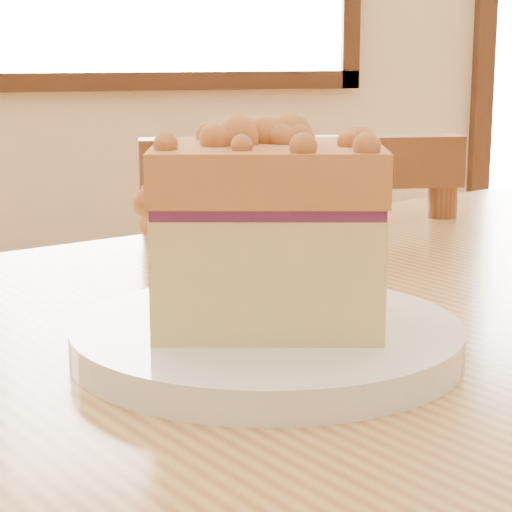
{
  "coord_description": "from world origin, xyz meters",
  "views": [
    {
      "loc": [
        -0.32,
        -0.43,
        0.94
      ],
      "look_at": [
        -0.18,
        0.17,
        0.81
      ],
      "focal_mm": 70.0,
      "sensor_mm": 36.0,
      "label": 1
    }
  ],
  "objects_px": {
    "cafe_table_main": "(429,451)",
    "cake_slice": "(265,226)",
    "plate": "(267,340)",
    "cafe_chair_main": "(281,449)"
  },
  "relations": [
    {
      "from": "cafe_table_main",
      "to": "plate",
      "type": "xyz_separation_m",
      "value": [
        -0.14,
        -0.07,
        0.11
      ]
    },
    {
      "from": "cafe_table_main",
      "to": "plate",
      "type": "distance_m",
      "value": 0.19
    },
    {
      "from": "cafe_table_main",
      "to": "cafe_chair_main",
      "type": "relative_size",
      "value": 1.58
    },
    {
      "from": "cafe_table_main",
      "to": "plate",
      "type": "bearing_deg",
      "value": -177.7
    },
    {
      "from": "cake_slice",
      "to": "cafe_table_main",
      "type": "bearing_deg",
      "value": 38.55
    },
    {
      "from": "cafe_table_main",
      "to": "cake_slice",
      "type": "bearing_deg",
      "value": -177.88
    },
    {
      "from": "cafe_chair_main",
      "to": "cake_slice",
      "type": "xyz_separation_m",
      "value": [
        -0.16,
        -0.58,
        0.4
      ]
    },
    {
      "from": "cafe_chair_main",
      "to": "plate",
      "type": "distance_m",
      "value": 0.68
    },
    {
      "from": "cafe_table_main",
      "to": "cafe_chair_main",
      "type": "height_order",
      "value": "cafe_chair_main"
    },
    {
      "from": "cafe_chair_main",
      "to": "plate",
      "type": "bearing_deg",
      "value": 79.96
    }
  ]
}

